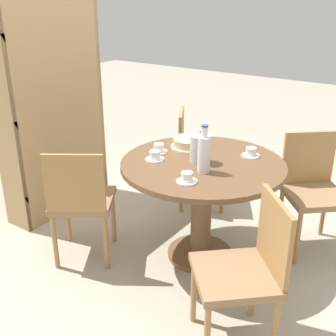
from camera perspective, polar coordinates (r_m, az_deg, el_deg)
The scene contains 14 objects.
ground_plane at distance 3.25m, azimuth 4.32°, elevation -11.60°, with size 14.00×14.00×0.00m, color #B2A893.
dining_table at distance 2.96m, azimuth 4.65°, elevation -2.28°, with size 1.13×1.13×0.75m.
chair_a at distance 2.32m, azimuth 10.51°, elevation -13.26°, with size 0.59×0.59×0.88m.
chair_b at distance 3.31m, azimuth 19.03°, elevation -2.59°, with size 0.59×0.59×0.88m.
chair_c at distance 3.78m, azimuth 3.85°, elevation 1.85°, with size 0.57×0.57×0.88m.
chair_d at distance 3.02m, azimuth -11.70°, elevation -4.26°, with size 0.58×0.58×0.88m.
bookshelf at distance 3.71m, azimuth -15.29°, elevation 7.03°, with size 0.96×0.28×1.88m.
coffee_pot at distance 2.85m, azimuth 4.27°, elevation 2.75°, with size 0.13×0.13×0.23m.
water_bottle at distance 2.69m, azimuth 4.89°, elevation 2.01°, with size 0.08×0.08×0.32m.
cake_main at distance 3.15m, azimuth 2.96°, elevation 3.42°, with size 0.28×0.28×0.07m.
cup_a at distance 2.91m, azimuth -1.79°, elevation 1.59°, with size 0.13×0.13×0.06m.
cup_b at distance 2.58m, azimuth 2.59°, elevation -1.37°, with size 0.13×0.13×0.06m.
cup_c at distance 3.05m, azimuth -1.28°, elevation 2.62°, with size 0.13×0.13×0.06m.
cup_d at distance 3.04m, azimuth 11.15°, elevation 2.05°, with size 0.13×0.13×0.06m.
Camera 1 is at (-2.33, -1.32, 1.83)m, focal length 45.00 mm.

